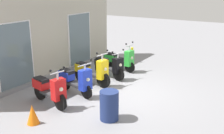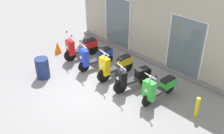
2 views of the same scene
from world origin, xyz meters
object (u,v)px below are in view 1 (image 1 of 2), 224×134
Objects in this scene: scooter_blue at (76,80)px; scooter_yellow at (92,72)px; curb_bollard at (132,55)px; trash_bin at (109,105)px; traffic_cone at (33,114)px; scooter_green at (120,59)px; scooter_black at (109,66)px; scooter_red at (49,89)px.

scooter_blue is 1.02m from scooter_yellow.
curb_bollard is 5.62m from trash_bin.
scooter_green is at bearing 4.70° from traffic_cone.
scooter_black is 2.38m from curb_bollard.
curb_bollard is at bearing 4.95° from traffic_cone.
trash_bin is at bearing -51.08° from traffic_cone.
scooter_black reaches higher than curb_bollard.
scooter_red and scooter_green have the same top height.
scooter_red is at bearing 95.04° from trash_bin.
scooter_black is 2.18× the size of curb_bollard.
scooter_black reaches higher than trash_bin.
scooter_yellow is 3.33m from curb_bollard.
curb_bollard reaches higher than traffic_cone.
scooter_black is at bearing -172.62° from scooter_green.
scooter_blue is 1.01× the size of scooter_green.
trash_bin is 1.54× the size of traffic_cone.
scooter_green reaches higher than scooter_blue.
scooter_green is at bearing 2.22° from scooter_blue.
scooter_yellow is 3.16m from traffic_cone.
trash_bin reaches higher than curb_bollard.
scooter_yellow reaches higher than traffic_cone.
scooter_blue reaches higher than trash_bin.
scooter_red reaches higher than curb_bollard.
scooter_blue is at bearing 179.53° from scooter_black.
scooter_red is 0.96× the size of scooter_yellow.
scooter_yellow is at bearing 7.09° from traffic_cone.
scooter_blue is 1.01× the size of scooter_black.
scooter_black is (3.02, -0.16, -0.03)m from scooter_red.
traffic_cone is at bearing -157.45° from scooter_red.
traffic_cone is at bearing -171.81° from scooter_blue.
scooter_blue reaches higher than traffic_cone.
scooter_green reaches higher than trash_bin.
scooter_yellow reaches higher than scooter_black.
scooter_blue is at bearing -176.64° from curb_bollard.
scooter_green is (1.02, 0.13, 0.01)m from scooter_black.
trash_bin is (-2.85, -1.83, -0.06)m from scooter_black.
scooter_black is 2.93× the size of traffic_cone.
scooter_yellow is 3.16× the size of traffic_cone.
scooter_black is 1.90× the size of trash_bin.
scooter_blue reaches higher than curb_bollard.
scooter_green is 2.94× the size of traffic_cone.
curb_bollard is at bearing 2.93° from scooter_yellow.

